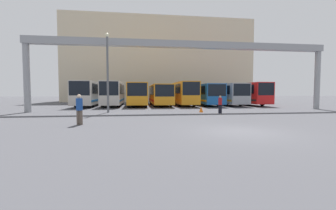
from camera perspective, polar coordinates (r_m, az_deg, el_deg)
name	(u,v)px	position (r m, az deg, el deg)	size (l,w,h in m)	color
ground_plane	(241,132)	(11.53, 18.04, -6.49)	(200.00, 200.00, 0.00)	#47474C
building_backdrop	(159,62)	(52.57, -2.39, 10.75)	(39.93, 12.00, 17.60)	beige
overhead_gantry	(185,52)	(24.05, 4.36, 13.28)	(31.42, 0.80, 7.23)	gray
bus_slot_0	(90,92)	(33.74, -19.17, 3.05)	(2.55, 12.06, 3.33)	beige
bus_slot_1	(113,92)	(32.45, -13.70, 3.11)	(2.45, 10.45, 3.31)	beige
bus_slot_2	(137,93)	(32.23, -7.83, 3.04)	(2.62, 10.35, 3.16)	orange
bus_slot_3	(160,94)	(33.05, -2.07, 2.89)	(2.60, 11.64, 2.98)	orange
bus_slot_4	(182,92)	(33.86, 3.47, 3.23)	(2.44, 12.29, 3.33)	orange
bus_slot_5	(204,93)	(34.07, 9.15, 2.92)	(2.60, 11.05, 3.05)	#1959A5
bus_slot_6	(224,93)	(35.66, 14.01, 2.95)	(2.53, 12.08, 3.13)	#999EA5
bus_slot_7	(245,93)	(36.92, 18.87, 3.00)	(2.44, 11.85, 3.27)	red
pedestrian_near_left	(79,109)	(14.22, -21.58, -0.87)	(0.37, 0.37, 1.80)	brown
pedestrian_near_right	(220,104)	(21.14, 13.11, 0.28)	(0.34, 0.34, 1.62)	black
traffic_cone	(201,109)	(21.83, 8.42, -1.10)	(0.40, 0.40, 0.56)	orange
lamp_post	(108,69)	(22.21, -15.10, 8.73)	(0.36, 0.36, 7.46)	#595B60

